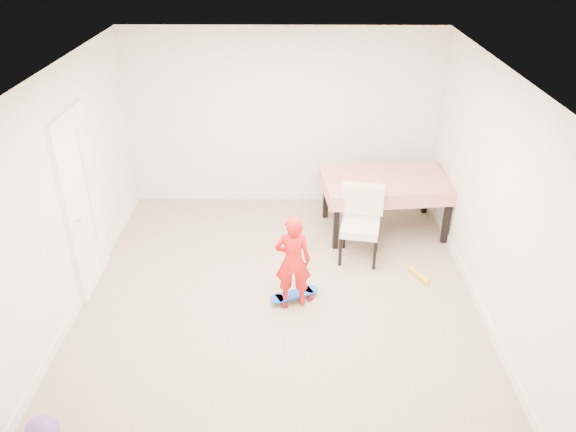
{
  "coord_description": "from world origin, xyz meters",
  "views": [
    {
      "loc": [
        0.16,
        -5.28,
        3.93
      ],
      "look_at": [
        0.1,
        0.2,
        0.95
      ],
      "focal_mm": 35.0,
      "sensor_mm": 36.0,
      "label": 1
    }
  ],
  "objects_px": {
    "dining_chair": "(360,226)",
    "child": "(293,264)",
    "balloon": "(42,432)",
    "skateboard": "(294,297)",
    "dining_table": "(384,204)"
  },
  "relations": [
    {
      "from": "dining_chair",
      "to": "child",
      "type": "distance_m",
      "value": 1.29
    },
    {
      "from": "dining_chair",
      "to": "balloon",
      "type": "height_order",
      "value": "dining_chair"
    },
    {
      "from": "skateboard",
      "to": "balloon",
      "type": "height_order",
      "value": "balloon"
    },
    {
      "from": "dining_chair",
      "to": "skateboard",
      "type": "distance_m",
      "value": 1.29
    },
    {
      "from": "dining_chair",
      "to": "skateboard",
      "type": "height_order",
      "value": "dining_chair"
    },
    {
      "from": "dining_table",
      "to": "balloon",
      "type": "height_order",
      "value": "dining_table"
    },
    {
      "from": "dining_chair",
      "to": "balloon",
      "type": "distance_m",
      "value": 4.12
    },
    {
      "from": "dining_chair",
      "to": "child",
      "type": "xyz_separation_m",
      "value": [
        -0.84,
        -0.97,
        0.07
      ]
    },
    {
      "from": "skateboard",
      "to": "balloon",
      "type": "distance_m",
      "value": 2.9
    },
    {
      "from": "dining_table",
      "to": "skateboard",
      "type": "relative_size",
      "value": 2.83
    },
    {
      "from": "skateboard",
      "to": "balloon",
      "type": "xyz_separation_m",
      "value": [
        -2.09,
        -2.01,
        0.1
      ]
    },
    {
      "from": "dining_table",
      "to": "child",
      "type": "height_order",
      "value": "child"
    },
    {
      "from": "dining_chair",
      "to": "child",
      "type": "height_order",
      "value": "child"
    },
    {
      "from": "child",
      "to": "balloon",
      "type": "xyz_separation_m",
      "value": [
        -2.07,
        -1.92,
        -0.41
      ]
    },
    {
      "from": "dining_chair",
      "to": "balloon",
      "type": "xyz_separation_m",
      "value": [
        -2.91,
        -2.9,
        -0.34
      ]
    }
  ]
}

